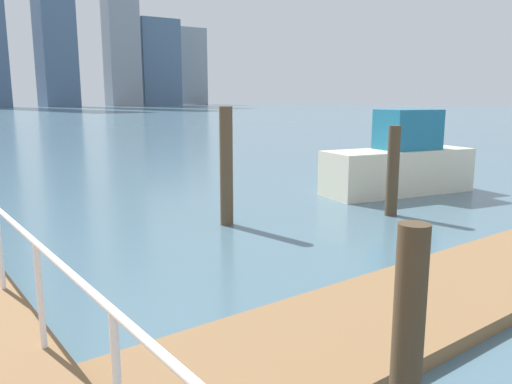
% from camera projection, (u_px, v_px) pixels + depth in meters
% --- Properties ---
extents(ground_plane, '(300.00, 300.00, 0.00)m').
position_uv_depth(ground_plane, '(54.00, 188.00, 15.60)').
color(ground_plane, '#476675').
extents(floating_dock, '(10.89, 2.00, 0.18)m').
position_uv_depth(floating_dock, '(447.00, 292.00, 7.07)').
color(floating_dock, olive).
rests_on(floating_dock, ground_plane).
extents(boardwalk_railing, '(0.06, 28.59, 1.08)m').
position_uv_depth(boardwalk_railing, '(15.00, 240.00, 5.45)').
color(boardwalk_railing, white).
rests_on(boardwalk_railing, boardwalk).
extents(dock_piling_1, '(0.28, 0.28, 2.13)m').
position_uv_depth(dock_piling_1, '(393.00, 171.00, 11.84)').
color(dock_piling_1, '#473826').
rests_on(dock_piling_1, ground_plane).
extents(dock_piling_2, '(0.29, 0.29, 2.59)m').
position_uv_depth(dock_piling_2, '(226.00, 167.00, 10.92)').
color(dock_piling_2, brown).
rests_on(dock_piling_2, ground_plane).
extents(dock_piling_3, '(0.25, 0.25, 1.85)m').
position_uv_depth(dock_piling_3, '(408.00, 339.00, 3.92)').
color(dock_piling_3, '#473826').
rests_on(dock_piling_3, ground_plane).
extents(moored_boat_1, '(4.77, 2.37, 2.43)m').
position_uv_depth(moored_boat_1, '(400.00, 163.00, 14.72)').
color(moored_boat_1, beige).
rests_on(moored_boat_1, ground_plane).
extents(skyline_tower_5, '(10.26, 9.49, 59.34)m').
position_uv_depth(skyline_tower_5, '(120.00, 9.00, 156.08)').
color(skyline_tower_5, '#8C939E').
rests_on(skyline_tower_5, ground_plane).
extents(skyline_tower_6, '(13.93, 11.94, 27.97)m').
position_uv_depth(skyline_tower_6, '(156.00, 63.00, 168.48)').
color(skyline_tower_6, slate).
rests_on(skyline_tower_6, ground_plane).
extents(skyline_tower_7, '(11.82, 8.84, 27.86)m').
position_uv_depth(skyline_tower_7, '(189.00, 67.00, 188.71)').
color(skyline_tower_7, '#8C939E').
rests_on(skyline_tower_7, ground_plane).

